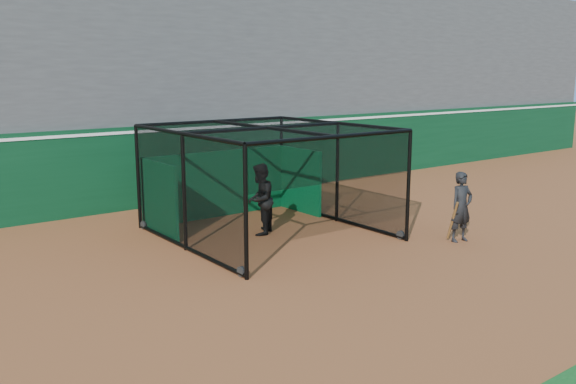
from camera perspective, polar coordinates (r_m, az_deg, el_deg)
ground at (r=12.47m, az=3.43°, el=-8.07°), size 120.00×120.00×0.00m
outfield_wall at (r=19.26m, az=-13.16°, el=2.47°), size 50.00×0.50×2.50m
grandstand at (r=22.56m, az=-17.52°, el=11.61°), size 50.00×7.85×8.95m
batting_cage at (r=15.45m, az=-1.95°, el=0.95°), size 4.80×5.29×2.74m
batter at (r=15.54m, az=-2.63°, el=-0.69°), size 1.13×1.10×1.83m
on_deck_player at (r=15.48m, az=15.91°, el=-1.36°), size 0.68×0.50×1.73m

